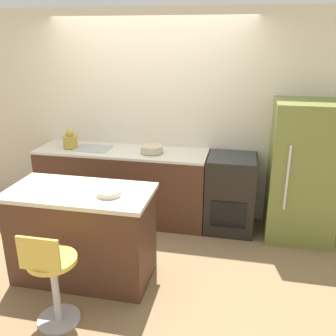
{
  "coord_description": "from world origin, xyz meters",
  "views": [
    {
      "loc": [
        1.16,
        -3.93,
        2.29
      ],
      "look_at": [
        0.41,
        -0.33,
        0.97
      ],
      "focal_mm": 40.0,
      "sensor_mm": 36.0,
      "label": 1
    }
  ],
  "objects_px": {
    "refrigerator": "(303,172)",
    "stool_chair": "(52,278)",
    "oven_range": "(230,193)",
    "mixing_bowl": "(152,149)",
    "kettle": "(70,140)"
  },
  "relations": [
    {
      "from": "refrigerator",
      "to": "stool_chair",
      "type": "height_order",
      "value": "refrigerator"
    },
    {
      "from": "oven_range",
      "to": "refrigerator",
      "type": "bearing_deg",
      "value": -1.91
    },
    {
      "from": "stool_chair",
      "to": "kettle",
      "type": "xyz_separation_m",
      "value": [
        -0.72,
        1.94,
        0.58
      ]
    },
    {
      "from": "refrigerator",
      "to": "stool_chair",
      "type": "distance_m",
      "value": 2.89
    },
    {
      "from": "mixing_bowl",
      "to": "oven_range",
      "type": "bearing_deg",
      "value": 1.61
    },
    {
      "from": "kettle",
      "to": "mixing_bowl",
      "type": "bearing_deg",
      "value": 0.0
    },
    {
      "from": "oven_range",
      "to": "kettle",
      "type": "bearing_deg",
      "value": -179.23
    },
    {
      "from": "refrigerator",
      "to": "mixing_bowl",
      "type": "height_order",
      "value": "refrigerator"
    },
    {
      "from": "kettle",
      "to": "refrigerator",
      "type": "bearing_deg",
      "value": 0.01
    },
    {
      "from": "kettle",
      "to": "mixing_bowl",
      "type": "relative_size",
      "value": 0.87
    },
    {
      "from": "stool_chair",
      "to": "kettle",
      "type": "distance_m",
      "value": 2.15
    },
    {
      "from": "refrigerator",
      "to": "mixing_bowl",
      "type": "relative_size",
      "value": 6.08
    },
    {
      "from": "oven_range",
      "to": "refrigerator",
      "type": "distance_m",
      "value": 0.87
    },
    {
      "from": "refrigerator",
      "to": "stool_chair",
      "type": "relative_size",
      "value": 1.81
    },
    {
      "from": "stool_chair",
      "to": "mixing_bowl",
      "type": "bearing_deg",
      "value": 79.94
    }
  ]
}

